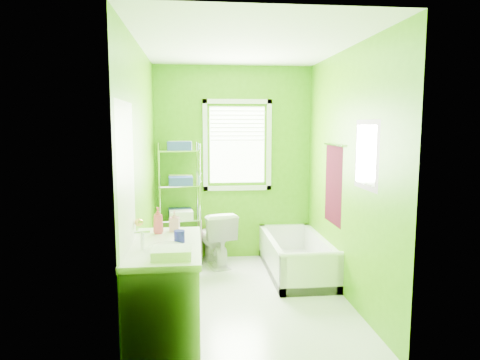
{
  "coord_description": "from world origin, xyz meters",
  "views": [
    {
      "loc": [
        -0.52,
        -4.29,
        1.82
      ],
      "look_at": [
        -0.04,
        0.25,
        1.23
      ],
      "focal_mm": 32.0,
      "sensor_mm": 36.0,
      "label": 1
    }
  ],
  "objects": [
    {
      "name": "bathtub",
      "position": [
        0.71,
        0.68,
        0.15
      ],
      "size": [
        0.69,
        1.48,
        0.48
      ],
      "color": "white",
      "rests_on": "ground"
    },
    {
      "name": "door",
      "position": [
        -1.04,
        -1.0,
        1.0
      ],
      "size": [
        0.09,
        0.8,
        2.0
      ],
      "color": "white",
      "rests_on": "ground"
    },
    {
      "name": "wire_shelf_unit",
      "position": [
        -0.7,
        1.28,
        0.98
      ],
      "size": [
        0.57,
        0.45,
        1.61
      ],
      "color": "silver",
      "rests_on": "ground"
    },
    {
      "name": "room_envelope",
      "position": [
        0.0,
        0.0,
        1.55
      ],
      "size": [
        2.14,
        2.94,
        2.62
      ],
      "color": "#438E06",
      "rests_on": "ground"
    },
    {
      "name": "window",
      "position": [
        0.05,
        1.42,
        1.61
      ],
      "size": [
        0.92,
        0.05,
        1.22
      ],
      "color": "white",
      "rests_on": "ground"
    },
    {
      "name": "right_wall_decor",
      "position": [
        1.04,
        -0.02,
        1.32
      ],
      "size": [
        0.04,
        1.48,
        1.17
      ],
      "color": "#3A0612",
      "rests_on": "ground"
    },
    {
      "name": "ground",
      "position": [
        0.0,
        0.0,
        0.0
      ],
      "size": [
        2.9,
        2.9,
        0.0
      ],
      "primitive_type": "plane",
      "color": "silver",
      "rests_on": "ground"
    },
    {
      "name": "toilet",
      "position": [
        -0.26,
        1.15,
        0.36
      ],
      "size": [
        0.56,
        0.78,
        0.72
      ],
      "primitive_type": "imported",
      "rotation": [
        0.0,
        0.0,
        3.39
      ],
      "color": "white",
      "rests_on": "ground"
    },
    {
      "name": "vanity",
      "position": [
        -0.77,
        -0.85,
        0.46
      ],
      "size": [
        0.58,
        1.14,
        1.09
      ],
      "color": "white",
      "rests_on": "ground"
    }
  ]
}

